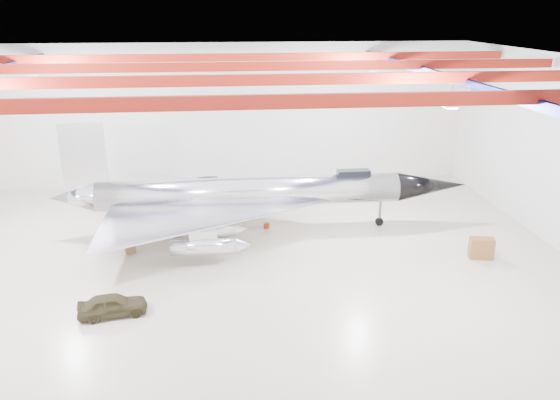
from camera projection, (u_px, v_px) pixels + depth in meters
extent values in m
plane|color=beige|center=(215.00, 265.00, 30.15)|extent=(40.00, 40.00, 0.00)
plane|color=silver|center=(213.00, 116.00, 42.38)|extent=(40.00, 0.00, 40.00)
plane|color=#0A0F38|center=(206.00, 60.00, 26.49)|extent=(40.00, 40.00, 0.00)
cube|color=maroon|center=(203.00, 103.00, 18.26)|extent=(39.50, 0.25, 0.50)
cube|color=maroon|center=(206.00, 81.00, 23.88)|extent=(39.50, 0.25, 0.50)
cube|color=maroon|center=(208.00, 67.00, 29.51)|extent=(39.50, 0.25, 0.50)
cube|color=maroon|center=(209.00, 58.00, 35.13)|extent=(39.50, 0.25, 0.50)
cube|color=#0C1149|center=(442.00, 76.00, 28.04)|extent=(0.25, 29.50, 0.40)
cube|color=silver|center=(451.00, 104.00, 22.34)|extent=(0.55, 0.55, 0.25)
cube|color=silver|center=(35.00, 76.00, 31.51)|extent=(0.55, 0.55, 0.25)
cube|color=silver|center=(372.00, 72.00, 33.59)|extent=(0.55, 0.55, 0.25)
cylinder|color=silver|center=(250.00, 192.00, 33.93)|extent=(18.66, 1.97, 1.86)
cone|color=black|center=(431.00, 186.00, 35.08)|extent=(4.67, 1.89, 1.86)
cone|color=silver|center=(73.00, 198.00, 32.87)|extent=(2.81, 1.88, 1.86)
cube|color=silver|center=(84.00, 158.00, 32.16)|extent=(2.61, 0.13, 4.20)
cube|color=black|center=(354.00, 174.00, 34.25)|extent=(2.06, 0.76, 0.47)
cylinder|color=silver|center=(204.00, 247.00, 29.28)|extent=(3.55, 0.86, 0.84)
cylinder|color=silver|center=(205.00, 230.00, 31.46)|extent=(3.55, 0.86, 0.84)
cylinder|color=silver|center=(207.00, 198.00, 36.71)|extent=(3.55, 0.86, 0.84)
cylinder|color=silver|center=(207.00, 188.00, 38.90)|extent=(3.55, 0.86, 0.84)
cylinder|color=#59595B|center=(380.00, 213.00, 35.35)|extent=(0.17, 0.17, 1.68)
cylinder|color=black|center=(379.00, 222.00, 35.54)|extent=(0.52, 0.21, 0.52)
cylinder|color=#59595B|center=(189.00, 235.00, 31.96)|extent=(0.17, 0.17, 1.68)
cylinder|color=black|center=(190.00, 244.00, 32.16)|extent=(0.52, 0.21, 0.52)
cylinder|color=#59595B|center=(193.00, 208.00, 36.34)|extent=(0.17, 0.17, 1.68)
cylinder|color=black|center=(193.00, 216.00, 36.53)|extent=(0.52, 0.21, 0.52)
imported|color=#35301A|center=(112.00, 305.00, 25.03)|extent=(3.27, 1.74, 1.06)
cube|color=brown|center=(481.00, 248.00, 30.77)|extent=(1.43, 0.93, 1.21)
cube|color=olive|center=(130.00, 249.00, 31.60)|extent=(0.67, 0.60, 0.39)
cube|color=#97290F|center=(157.00, 210.00, 37.97)|extent=(0.41, 0.34, 0.28)
cylinder|color=#59595B|center=(224.00, 241.00, 32.67)|extent=(0.55, 0.55, 0.39)
cube|color=#59595B|center=(134.00, 211.00, 37.71)|extent=(0.45, 0.40, 0.27)
cylinder|color=#97290F|center=(267.00, 226.00, 35.13)|extent=(0.45, 0.45, 0.34)
cube|color=olive|center=(207.00, 219.00, 36.16)|extent=(0.69, 0.61, 0.41)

